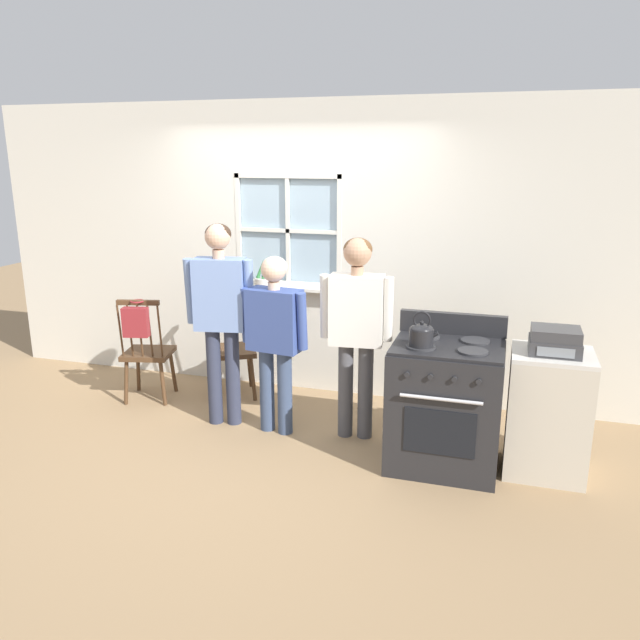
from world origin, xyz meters
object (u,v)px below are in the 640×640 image
object	(u,v)px
potted_plant	(264,279)
handbag	(136,321)
stove	(445,404)
stereo	(555,341)
chair_near_wall	(231,350)
person_teen_center	(275,328)
side_counter	(548,413)
person_adult_right	(357,318)
kettle	(421,334)
person_elderly_left	(221,305)
chair_by_window	(148,353)

from	to	relation	value
potted_plant	handbag	world-z (taller)	potted_plant
stove	stereo	size ratio (longest dim) A/B	3.19
chair_near_wall	person_teen_center	xyz separation A→B (m)	(0.69, -0.63, 0.44)
stove	stereo	xyz separation A→B (m)	(0.71, 0.09, 0.51)
person_teen_center	stove	distance (m)	1.45
side_counter	stereo	size ratio (longest dim) A/B	2.65
person_adult_right	stove	size ratio (longest dim) A/B	1.49
kettle	potted_plant	xyz separation A→B (m)	(-1.67, 1.25, 0.05)
potted_plant	person_teen_center	bearing A→B (deg)	-63.48
potted_plant	side_counter	distance (m)	2.82
person_elderly_left	stereo	world-z (taller)	person_elderly_left
person_adult_right	side_counter	world-z (taller)	person_adult_right
kettle	stove	bearing A→B (deg)	36.90
stove	potted_plant	world-z (taller)	potted_plant
handbag	side_counter	size ratio (longest dim) A/B	0.34
chair_by_window	stove	distance (m)	2.80
person_elderly_left	stove	size ratio (longest dim) A/B	1.56
stove	potted_plant	bearing A→B (deg)	148.84
potted_plant	chair_near_wall	bearing A→B (deg)	-124.54
person_elderly_left	person_teen_center	xyz separation A→B (m)	(0.48, -0.03, -0.15)
chair_near_wall	kettle	distance (m)	2.18
person_adult_right	kettle	distance (m)	0.69
potted_plant	stove	bearing A→B (deg)	-31.16
chair_near_wall	potted_plant	size ratio (longest dim) A/B	3.78
person_elderly_left	stereo	distance (m)	2.56
person_elderly_left	handbag	bearing A→B (deg)	164.82
person_elderly_left	person_teen_center	world-z (taller)	person_elderly_left
kettle	potted_plant	size ratio (longest dim) A/B	0.95
person_adult_right	side_counter	distance (m)	1.55
person_adult_right	stereo	size ratio (longest dim) A/B	4.75
person_teen_center	handbag	world-z (taller)	person_teen_center
person_elderly_left	chair_by_window	bearing A→B (deg)	151.22
person_adult_right	kettle	size ratio (longest dim) A/B	6.53
handbag	side_counter	xyz separation A→B (m)	(3.41, -0.16, -0.36)
stove	handbag	xyz separation A→B (m)	(-2.70, 0.26, 0.34)
side_counter	stereo	bearing A→B (deg)	-90.00
stereo	handbag	bearing A→B (deg)	177.03
chair_near_wall	stove	bearing A→B (deg)	-139.85
handbag	side_counter	distance (m)	3.43
chair_by_window	kettle	world-z (taller)	kettle
stereo	kettle	bearing A→B (deg)	-166.19
chair_near_wall	stove	size ratio (longest dim) A/B	0.91
person_elderly_left	stove	distance (m)	1.95
person_teen_center	potted_plant	bearing A→B (deg)	123.61
potted_plant	side_counter	world-z (taller)	potted_plant
chair_by_window	stereo	xyz separation A→B (m)	(3.47, -0.40, 0.54)
stove	stereo	distance (m)	0.88
chair_by_window	side_counter	bearing A→B (deg)	160.27
chair_near_wall	side_counter	world-z (taller)	chair_near_wall
side_counter	person_teen_center	bearing A→B (deg)	178.11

